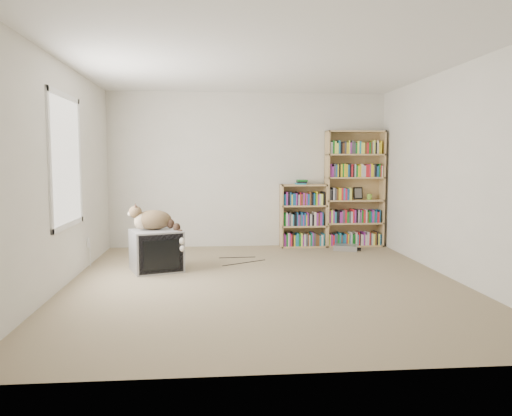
{
  "coord_description": "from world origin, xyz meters",
  "views": [
    {
      "loc": [
        -0.59,
        -5.64,
        1.4
      ],
      "look_at": [
        -0.01,
        1.0,
        0.77
      ],
      "focal_mm": 35.0,
      "sensor_mm": 36.0,
      "label": 1
    }
  ],
  "objects": [
    {
      "name": "dvd_player",
      "position": [
        1.5,
        1.96,
        0.04
      ],
      "size": [
        0.43,
        0.37,
        0.08
      ],
      "primitive_type": "cube",
      "rotation": [
        0.0,
        0.0,
        -0.35
      ],
      "color": "#9F9FA4",
      "rests_on": "floor"
    },
    {
      "name": "floor",
      "position": [
        0.0,
        0.0,
        0.0
      ],
      "size": [
        4.5,
        5.0,
        0.01
      ],
      "primitive_type": "cube",
      "color": "#978966",
      "rests_on": "ground"
    },
    {
      "name": "floor_cables",
      "position": [
        -0.14,
        1.24,
        0.0
      ],
      "size": [
        1.2,
        0.7,
        0.01
      ],
      "primitive_type": null,
      "color": "black",
      "rests_on": "floor"
    },
    {
      "name": "framed_print",
      "position": [
        1.82,
        2.44,
        0.87
      ],
      "size": [
        0.15,
        0.05,
        0.2
      ],
      "primitive_type": "cube",
      "rotation": [
        -0.17,
        0.0,
        0.0
      ],
      "color": "black",
      "rests_on": "bookcase_tall"
    },
    {
      "name": "cat",
      "position": [
        -1.29,
        0.76,
        0.62
      ],
      "size": [
        0.74,
        0.5,
        0.56
      ],
      "rotation": [
        0.0,
        0.0,
        0.2
      ],
      "color": "#3A2717",
      "rests_on": "crt_tv"
    },
    {
      "name": "green_mug",
      "position": [
        1.98,
        2.34,
        0.81
      ],
      "size": [
        0.08,
        0.08,
        0.09
      ],
      "primitive_type": "cylinder",
      "color": "#78B032",
      "rests_on": "bookcase_tall"
    },
    {
      "name": "crt_tv",
      "position": [
        -1.31,
        0.74,
        0.26
      ],
      "size": [
        0.75,
        0.71,
        0.52
      ],
      "rotation": [
        0.0,
        0.0,
        0.34
      ],
      "color": "gray",
      "rests_on": "floor"
    },
    {
      "name": "wall_front",
      "position": [
        0.0,
        -2.5,
        1.25
      ],
      "size": [
        4.5,
        0.02,
        2.5
      ],
      "primitive_type": "cube",
      "color": "silver",
      "rests_on": "floor"
    },
    {
      "name": "bookcase_tall",
      "position": [
        1.73,
        2.36,
        0.89
      ],
      "size": [
        0.94,
        0.3,
        1.89
      ],
      "color": "tan",
      "rests_on": "floor"
    },
    {
      "name": "wall_right",
      "position": [
        2.25,
        0.0,
        1.25
      ],
      "size": [
        0.02,
        5.0,
        2.5
      ],
      "primitive_type": "cube",
      "color": "silver",
      "rests_on": "floor"
    },
    {
      "name": "bookcase_short",
      "position": [
        0.88,
        2.36,
        0.47
      ],
      "size": [
        0.74,
        0.3,
        1.02
      ],
      "color": "tan",
      "rests_on": "floor"
    },
    {
      "name": "wall_outlet",
      "position": [
        -2.24,
        1.08,
        0.32
      ],
      "size": [
        0.01,
        0.08,
        0.13
      ],
      "primitive_type": "cube",
      "color": "silver",
      "rests_on": "wall_left"
    },
    {
      "name": "window",
      "position": [
        -2.24,
        0.2,
        1.4
      ],
      "size": [
        0.02,
        1.22,
        1.52
      ],
      "primitive_type": "cube",
      "color": "white",
      "rests_on": "wall_left"
    },
    {
      "name": "book_stack",
      "position": [
        0.85,
        2.33,
        1.06
      ],
      "size": [
        0.18,
        0.23,
        0.08
      ],
      "primitive_type": "cube",
      "color": "red",
      "rests_on": "bookcase_short"
    },
    {
      "name": "wall_back",
      "position": [
        0.0,
        2.5,
        1.25
      ],
      "size": [
        4.5,
        0.02,
        2.5
      ],
      "primitive_type": "cube",
      "color": "silver",
      "rests_on": "floor"
    },
    {
      "name": "ceiling",
      "position": [
        0.0,
        0.0,
        2.5
      ],
      "size": [
        4.5,
        5.0,
        0.02
      ],
      "primitive_type": "cube",
      "color": "white",
      "rests_on": "wall_back"
    },
    {
      "name": "wall_left",
      "position": [
        -2.25,
        0.0,
        1.25
      ],
      "size": [
        0.02,
        5.0,
        2.5
      ],
      "primitive_type": "cube",
      "color": "silver",
      "rests_on": "floor"
    }
  ]
}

